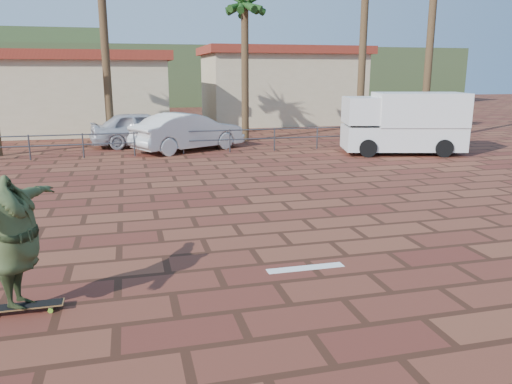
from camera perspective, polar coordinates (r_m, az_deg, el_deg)
ground at (r=9.82m, az=-0.59°, el=-6.51°), size 120.00×120.00×0.00m
paint_stripe at (r=8.94m, az=5.68°, el=-8.63°), size 1.40×0.22×0.01m
guardrail at (r=21.25m, az=-8.34°, el=6.11°), size 24.06×0.06×1.00m
palm_center at (r=25.30m, az=-1.30°, el=20.31°), size 2.40×2.40×7.75m
building_west at (r=31.22m, az=-21.71°, el=10.59°), size 12.60×7.60×4.50m
building_east at (r=34.51m, az=2.93°, el=12.12°), size 10.60×6.60×5.00m
hill_front at (r=59.01m, az=-12.50°, el=12.84°), size 70.00×18.00×6.00m
longboard at (r=8.07m, az=-25.17°, el=-11.77°), size 1.13×0.26×0.11m
skateboarder at (r=7.72m, az=-25.89°, el=-5.19°), size 1.49×2.41×1.91m
campervan at (r=22.06m, az=16.56°, el=7.69°), size 5.26×3.21×2.54m
car_silver at (r=24.01m, az=-12.81°, el=7.07°), size 4.96×2.52×1.62m
car_white at (r=22.26m, az=-7.75°, el=6.84°), size 5.25×3.84×1.65m
street_sign at (r=23.74m, az=22.69°, el=8.47°), size 0.47×0.22×2.44m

